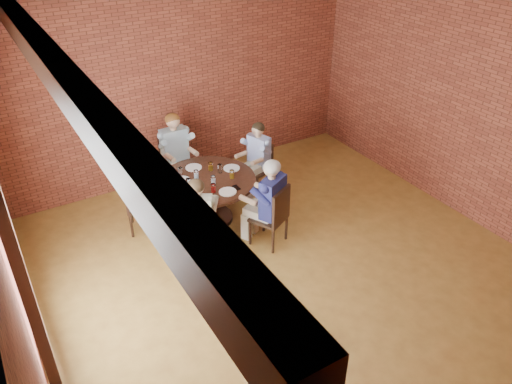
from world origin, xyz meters
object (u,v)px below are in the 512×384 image
chair_c (135,201)px  diner_e (269,203)px  diner_b (177,153)px  dining_table (208,191)px  smartphone (236,188)px  diner_c (140,190)px  chair_b (175,160)px  chair_d (199,233)px  diner_d (199,220)px  chair_e (274,215)px  chair_a (260,165)px  diner_a (257,159)px

chair_c → diner_e: size_ratio=0.69×
diner_b → dining_table: bearing=-90.0°
smartphone → diner_c: bearing=148.8°
chair_b → chair_d: bearing=-106.0°
diner_b → diner_d: size_ratio=1.06×
diner_d → smartphone: (0.79, 0.36, 0.09)m
chair_d → diner_e: (1.08, -0.10, 0.19)m
dining_table → diner_b: 1.12m
diner_b → chair_e: diner_b is taller
dining_table → chair_a: chair_a is taller
chair_a → chair_c: 2.23m
diner_a → diner_e: bearing=-41.2°
chair_e → diner_e: 0.20m
chair_c → chair_d: bearing=-140.9°
chair_d → diner_a: bearing=-110.9°
chair_d → smartphone: (0.84, 0.43, 0.25)m
chair_a → diner_c: diner_c is taller
dining_table → smartphone: size_ratio=10.24×
chair_a → diner_b: 1.43m
diner_a → chair_e: (-0.55, -1.41, -0.12)m
diner_c → diner_e: diner_e is taller
diner_c → diner_a: bearing=-71.6°
dining_table → diner_b: bearing=91.6°
diner_a → diner_d: size_ratio=0.97×
smartphone → diner_a: bearing=44.6°
chair_c → chair_b: bearing=-32.1°
chair_e → diner_e: (-0.04, 0.08, 0.17)m
chair_a → chair_d: size_ratio=0.98×
dining_table → diner_d: bearing=-122.8°
dining_table → chair_c: size_ratio=1.56×
diner_d → dining_table: bearing=-90.0°
chair_d → smartphone: chair_d is taller
diner_a → chair_e: diner_a is taller
diner_c → chair_e: (1.51, -1.38, -0.17)m
chair_c → diner_d: 1.28m
dining_table → chair_b: 1.20m
chair_c → diner_d: (0.53, -1.15, 0.14)m
diner_a → chair_c: (-2.15, -0.00, -0.12)m
chair_a → chair_c: chair_c is taller
chair_c → diner_d: size_ratio=0.73×
dining_table → chair_a: size_ratio=1.65×
chair_a → diner_d: (-1.70, -1.18, 0.17)m
diner_a → chair_e: bearing=-38.4°
dining_table → smartphone: bearing=-60.4°
chair_a → smartphone: (-0.91, -0.82, 0.26)m
dining_table → diner_e: (0.50, -0.99, 0.17)m
diner_b → chair_d: diner_b is taller
diner_a → chair_d: bearing=-70.8°
chair_a → chair_e: chair_e is taller
diner_a → chair_d: size_ratio=1.38×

